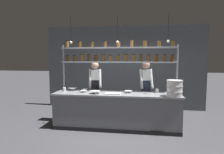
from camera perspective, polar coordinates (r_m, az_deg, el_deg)
ground_plane at (r=5.39m, az=1.26°, el=-14.30°), size 40.00×40.00×0.00m
back_wall at (r=7.18m, az=3.41°, el=2.71°), size 5.65×0.12×2.94m
prep_counter at (r=5.25m, az=1.27°, el=-9.58°), size 3.25×0.76×0.92m
spice_shelf_unit at (r=5.39m, az=1.75°, el=5.83°), size 3.14×0.28×2.30m
chef_left at (r=5.87m, az=-4.83°, el=-2.65°), size 0.40×0.33×1.71m
chef_center at (r=5.72m, az=9.62°, el=-2.79°), size 0.41×0.34×1.73m
container_stack at (r=4.90m, az=17.43°, el=-3.10°), size 0.37×0.37×0.39m
cutting_board at (r=5.02m, az=0.29°, el=-4.74°), size 0.40×0.26×0.02m
prep_bowl_near_left at (r=5.69m, az=-11.19°, el=-3.39°), size 0.26×0.26×0.07m
prep_bowl_center_front at (r=5.20m, az=4.71°, el=-4.24°), size 0.21×0.21×0.06m
prep_bowl_center_back at (r=5.33m, az=-8.13°, el=-4.05°), size 0.18×0.18×0.05m
prep_bowl_near_right at (r=5.59m, az=-7.73°, el=-3.62°), size 0.17×0.17×0.05m
prep_bowl_far_left at (r=5.09m, az=-4.90°, el=-4.36°), size 0.27×0.27×0.07m
serving_cup_front at (r=5.57m, az=-13.49°, el=-3.44°), size 0.08×0.08×0.10m
serving_cup_by_board at (r=5.30m, az=12.70°, el=-3.90°), size 0.08×0.08×0.10m
pendant_light_row at (r=5.08m, az=1.64°, el=10.41°), size 2.52×0.07×0.70m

